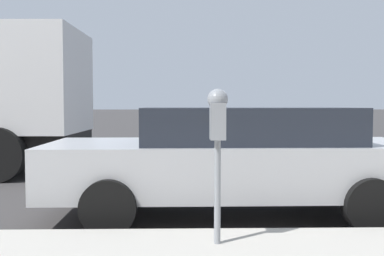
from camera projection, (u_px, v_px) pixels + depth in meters
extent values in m
plane|color=#3D3A3A|center=(256.00, 200.00, 6.91)|extent=(220.00, 220.00, 0.00)
cylinder|color=gray|center=(217.00, 192.00, 4.16)|extent=(0.06, 0.06, 0.97)
cube|color=gray|center=(218.00, 121.00, 4.13)|extent=(0.20, 0.14, 0.34)
sphere|color=gray|center=(218.00, 99.00, 4.11)|extent=(0.19, 0.19, 0.19)
cube|color=gold|center=(217.00, 125.00, 4.23)|extent=(0.01, 0.11, 0.12)
cube|color=black|center=(217.00, 113.00, 4.23)|extent=(0.01, 0.10, 0.08)
cube|color=#B7BABF|center=(232.00, 167.00, 5.95)|extent=(1.83, 4.83, 0.65)
cube|color=#232833|center=(246.00, 125.00, 5.93)|extent=(1.60, 2.71, 0.46)
cylinder|color=black|center=(108.00, 207.00, 5.03)|extent=(0.23, 0.64, 0.64)
cylinder|color=black|center=(127.00, 180.00, 6.82)|extent=(0.23, 0.64, 0.64)
cylinder|color=black|center=(371.00, 206.00, 5.12)|extent=(0.23, 0.64, 0.64)
cylinder|color=black|center=(321.00, 179.00, 6.91)|extent=(0.23, 0.64, 0.64)
cube|color=silver|center=(22.00, 81.00, 9.66)|extent=(2.60, 2.56, 2.19)
cylinder|color=black|center=(42.00, 143.00, 11.01)|extent=(0.32, 1.05, 1.04)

